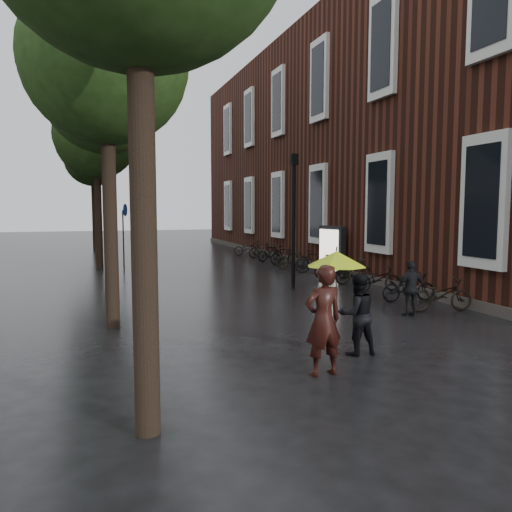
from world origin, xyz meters
name	(u,v)px	position (x,y,z in m)	size (l,w,h in m)	color
ground	(462,421)	(0.00, 0.00, 0.00)	(120.00, 120.00, 0.00)	black
brick_building	(369,151)	(10.47, 19.46, 5.99)	(10.20, 33.20, 12.00)	#38160F
street_trees	(99,119)	(-3.99, 15.91, 6.34)	(4.33, 34.03, 8.91)	black
person_burgundy	(323,320)	(-0.93, 2.27, 0.94)	(0.69, 0.45, 1.89)	black
person_black	(357,314)	(0.23, 3.14, 0.79)	(0.77, 0.60, 1.58)	black
lime_umbrella	(337,259)	(-0.44, 2.74, 1.92)	(1.08, 1.08, 1.60)	black
pedestrian_walking	(411,289)	(3.31, 5.66, 0.73)	(0.86, 0.36, 1.47)	black
parked_bicycles	(317,264)	(4.63, 13.91, 0.47)	(2.07, 18.06, 1.01)	black
ad_lightbox	(332,251)	(5.05, 13.39, 1.05)	(0.32, 1.38, 2.08)	black
lamp_post	(294,208)	(2.21, 10.85, 2.84)	(0.24, 0.24, 4.68)	black
cycle_sign	(124,227)	(-2.99, 17.86, 1.99)	(0.16, 0.55, 3.01)	#262628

